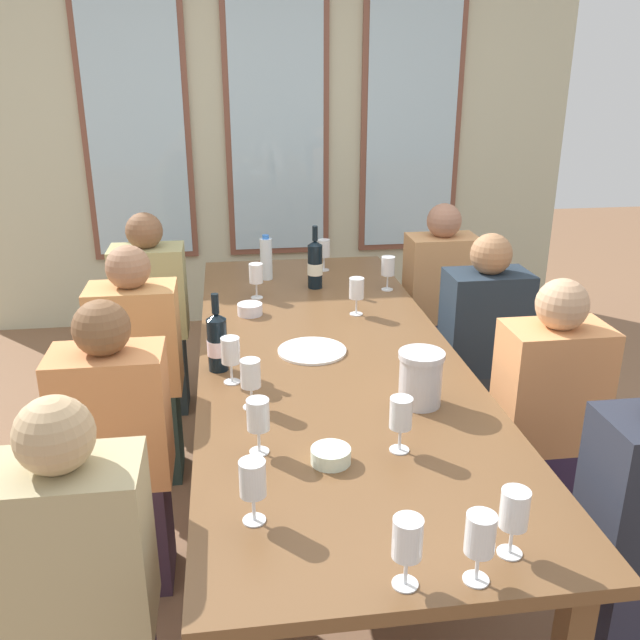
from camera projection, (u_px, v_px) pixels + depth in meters
The scene contains 29 objects.
ground_plane at pixel (327, 507), 3.01m from camera, with size 12.00×12.00×0.00m, color brown.
back_wall_with_windows at pixel (277, 120), 4.76m from camera, with size 4.22×0.10×2.90m.
dining_table at pixel (328, 366), 2.77m from camera, with size 1.02×2.78×0.74m.
white_plate_0 at pixel (312, 351), 2.75m from camera, with size 0.28×0.28×0.01m, color white.
metal_pitcher at pixel (420, 378), 2.30m from camera, with size 0.16×0.16×0.19m.
wine_bottle_0 at pixel (315, 264), 3.49m from camera, with size 0.08×0.08×0.32m.
wine_bottle_1 at pixel (217, 342), 2.55m from camera, with size 0.08×0.08×0.30m.
tasting_bowl_0 at pixel (331, 455), 1.99m from camera, with size 0.12×0.12×0.05m, color white.
tasting_bowl_1 at pixel (250, 309), 3.15m from camera, with size 0.11×0.11×0.05m, color white.
water_bottle at pixel (266, 258), 3.63m from camera, with size 0.06×0.06×0.24m.
wine_glass_0 at pixel (324, 250), 3.78m from camera, with size 0.07×0.07×0.17m.
wine_glass_1 at pixel (407, 540), 1.49m from camera, with size 0.07×0.07×0.17m.
wine_glass_2 at pixel (251, 375), 2.27m from camera, with size 0.07×0.07×0.17m.
wine_glass_3 at pixel (480, 536), 1.50m from camera, with size 0.07×0.07×0.17m.
wine_glass_4 at pixel (514, 512), 1.58m from camera, with size 0.07×0.07×0.17m.
wine_glass_5 at pixel (401, 416), 2.01m from camera, with size 0.07×0.07×0.17m.
wine_glass_6 at pixel (231, 353), 2.45m from camera, with size 0.07×0.07×0.17m.
wine_glass_7 at pixel (256, 274), 3.33m from camera, with size 0.07×0.07×0.17m.
wine_glass_8 at pixel (357, 289), 3.12m from camera, with size 0.07×0.07×0.17m.
wine_glass_9 at pixel (388, 268), 3.46m from camera, with size 0.07×0.07×0.17m.
wine_glass_10 at pixel (253, 481), 1.70m from camera, with size 0.07×0.07×0.17m.
wine_glass_11 at pixel (258, 417), 2.01m from camera, with size 0.07×0.07×0.17m.
seated_person_0 at pixel (152, 320), 3.69m from camera, with size 0.38×0.24×1.11m.
seated_person_1 at pixel (439, 305), 3.92m from camera, with size 0.38×0.24×1.11m.
seated_person_2 at pixel (80, 601), 1.77m from camera, with size 0.38×0.24×1.11m.
seated_person_4 at pixel (117, 457), 2.41m from camera, with size 0.38×0.24×1.11m.
seated_person_5 at pixel (546, 425), 2.63m from camera, with size 0.38×0.24×1.11m.
seated_person_6 at pixel (139, 372), 3.07m from camera, with size 0.38×0.24×1.11m.
seated_person_7 at pixel (482, 354), 3.27m from camera, with size 0.38×0.24×1.11m.
Camera 1 is at (-0.38, -2.50, 1.83)m, focal length 38.56 mm.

